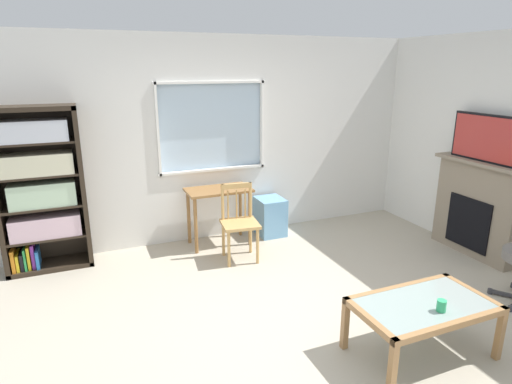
{
  "coord_description": "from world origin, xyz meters",
  "views": [
    {
      "loc": [
        -1.7,
        -3.03,
        2.23
      ],
      "look_at": [
        -0.1,
        0.82,
        1.0
      ],
      "focal_mm": 30.18,
      "sensor_mm": 36.0,
      "label": 1
    }
  ],
  "objects_px": {
    "wooden_chair": "(239,222)",
    "coffee_table": "(423,310)",
    "plastic_drawer_unit": "(270,216)",
    "sippy_cup": "(441,306)",
    "tv": "(485,138)",
    "desk_under_window": "(219,199)",
    "bookshelf": "(41,187)",
    "fireplace": "(476,208)"
  },
  "relations": [
    {
      "from": "fireplace",
      "to": "sippy_cup",
      "type": "relative_size",
      "value": 13.12
    },
    {
      "from": "wooden_chair",
      "to": "plastic_drawer_unit",
      "type": "relative_size",
      "value": 1.76
    },
    {
      "from": "tv",
      "to": "sippy_cup",
      "type": "xyz_separation_m",
      "value": [
        -1.92,
        -1.41,
        -0.93
      ]
    },
    {
      "from": "fireplace",
      "to": "coffee_table",
      "type": "bearing_deg",
      "value": -147.13
    },
    {
      "from": "bookshelf",
      "to": "fireplace",
      "type": "bearing_deg",
      "value": -18.33
    },
    {
      "from": "desk_under_window",
      "to": "tv",
      "type": "relative_size",
      "value": 0.93
    },
    {
      "from": "tv",
      "to": "sippy_cup",
      "type": "relative_size",
      "value": 9.67
    },
    {
      "from": "bookshelf",
      "to": "tv",
      "type": "xyz_separation_m",
      "value": [
        4.74,
        -1.58,
        0.48
      ]
    },
    {
      "from": "coffee_table",
      "to": "sippy_cup",
      "type": "xyz_separation_m",
      "value": [
        0.03,
        -0.14,
        0.11
      ]
    },
    {
      "from": "bookshelf",
      "to": "desk_under_window",
      "type": "height_order",
      "value": "bookshelf"
    },
    {
      "from": "desk_under_window",
      "to": "coffee_table",
      "type": "distance_m",
      "value": 2.86
    },
    {
      "from": "coffee_table",
      "to": "sippy_cup",
      "type": "height_order",
      "value": "sippy_cup"
    },
    {
      "from": "sippy_cup",
      "to": "desk_under_window",
      "type": "bearing_deg",
      "value": 105.9
    },
    {
      "from": "desk_under_window",
      "to": "plastic_drawer_unit",
      "type": "distance_m",
      "value": 0.82
    },
    {
      "from": "fireplace",
      "to": "wooden_chair",
      "type": "bearing_deg",
      "value": 160.33
    },
    {
      "from": "fireplace",
      "to": "tv",
      "type": "xyz_separation_m",
      "value": [
        -0.02,
        0.0,
        0.85
      ]
    },
    {
      "from": "desk_under_window",
      "to": "tv",
      "type": "distance_m",
      "value": 3.22
    },
    {
      "from": "tv",
      "to": "coffee_table",
      "type": "distance_m",
      "value": 2.55
    },
    {
      "from": "coffee_table",
      "to": "tv",
      "type": "bearing_deg",
      "value": 33.11
    },
    {
      "from": "plastic_drawer_unit",
      "to": "desk_under_window",
      "type": "bearing_deg",
      "value": -176.14
    },
    {
      "from": "plastic_drawer_unit",
      "to": "coffee_table",
      "type": "bearing_deg",
      "value": -88.92
    },
    {
      "from": "bookshelf",
      "to": "plastic_drawer_unit",
      "type": "xyz_separation_m",
      "value": [
        2.74,
        -0.06,
        -0.7
      ]
    },
    {
      "from": "bookshelf",
      "to": "wooden_chair",
      "type": "xyz_separation_m",
      "value": [
        2.08,
        -0.62,
        -0.49
      ]
    },
    {
      "from": "plastic_drawer_unit",
      "to": "fireplace",
      "type": "distance_m",
      "value": 2.55
    },
    {
      "from": "wooden_chair",
      "to": "bookshelf",
      "type": "bearing_deg",
      "value": 163.42
    },
    {
      "from": "desk_under_window",
      "to": "fireplace",
      "type": "xyz_separation_m",
      "value": [
        2.76,
        -1.47,
        -0.02
      ]
    },
    {
      "from": "plastic_drawer_unit",
      "to": "wooden_chair",
      "type": "bearing_deg",
      "value": -139.31
    },
    {
      "from": "bookshelf",
      "to": "plastic_drawer_unit",
      "type": "bearing_deg",
      "value": -1.18
    },
    {
      "from": "bookshelf",
      "to": "tv",
      "type": "distance_m",
      "value": 5.02
    },
    {
      "from": "sippy_cup",
      "to": "bookshelf",
      "type": "bearing_deg",
      "value": 133.34
    },
    {
      "from": "tv",
      "to": "coffee_table",
      "type": "relative_size",
      "value": 0.8
    },
    {
      "from": "plastic_drawer_unit",
      "to": "sippy_cup",
      "type": "bearing_deg",
      "value": -88.42
    },
    {
      "from": "wooden_chair",
      "to": "coffee_table",
      "type": "height_order",
      "value": "wooden_chair"
    },
    {
      "from": "desk_under_window",
      "to": "sippy_cup",
      "type": "height_order",
      "value": "desk_under_window"
    },
    {
      "from": "fireplace",
      "to": "sippy_cup",
      "type": "height_order",
      "value": "fireplace"
    },
    {
      "from": "bookshelf",
      "to": "plastic_drawer_unit",
      "type": "distance_m",
      "value": 2.83
    },
    {
      "from": "fireplace",
      "to": "coffee_table",
      "type": "height_order",
      "value": "fireplace"
    },
    {
      "from": "desk_under_window",
      "to": "tv",
      "type": "height_order",
      "value": "tv"
    },
    {
      "from": "sippy_cup",
      "to": "wooden_chair",
      "type": "bearing_deg",
      "value": 107.28
    },
    {
      "from": "plastic_drawer_unit",
      "to": "sippy_cup",
      "type": "xyz_separation_m",
      "value": [
        0.08,
        -2.93,
        0.25
      ]
    },
    {
      "from": "desk_under_window",
      "to": "tv",
      "type": "xyz_separation_m",
      "value": [
        2.74,
        -1.47,
        0.83
      ]
    },
    {
      "from": "wooden_chair",
      "to": "sippy_cup",
      "type": "xyz_separation_m",
      "value": [
        0.74,
        -2.37,
        0.04
      ]
    }
  ]
}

